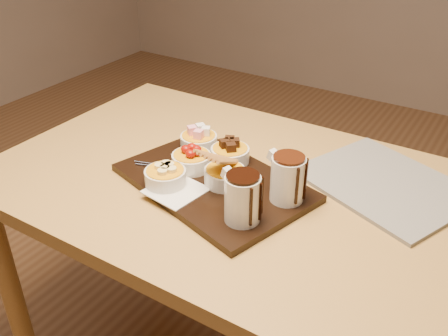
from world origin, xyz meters
The scene contains 12 objects.
dining_table centered at (0.00, 0.00, 0.65)m, with size 1.20×0.80×0.75m.
serving_board centered at (-0.01, -0.05, 0.76)m, with size 0.46×0.30×0.02m, color black.
napkin centered at (-0.06, -0.14, 0.77)m, with size 0.12×0.12×0.00m, color white.
bowl_marshmallows centered at (-0.13, 0.06, 0.79)m, with size 0.10×0.10×0.04m, color silver.
bowl_cake centered at (-0.03, 0.04, 0.79)m, with size 0.10×0.10×0.04m, color silver.
bowl_strawberries centered at (-0.09, -0.04, 0.79)m, with size 0.10×0.10×0.04m, color silver.
bowl_biscotti centered at (0.02, -0.05, 0.79)m, with size 0.10×0.10×0.04m, color silver.
bowl_bananas centered at (-0.10, -0.13, 0.79)m, with size 0.10×0.10×0.04m, color silver.
pitcher_dark_chocolate centered at (0.13, -0.16, 0.82)m, with size 0.08×0.08×0.11m, color silver.
pitcher_milk_chocolate centered at (0.18, -0.03, 0.82)m, with size 0.08×0.08×0.11m, color silver.
fondue_skewers centered at (-0.11, -0.06, 0.77)m, with size 0.26×0.03×0.01m, color silver, non-canonical shape.
newspaper centered at (0.34, 0.17, 0.76)m, with size 0.38×0.30×0.01m, color beige.
Camera 1 is at (0.56, -0.91, 1.41)m, focal length 40.00 mm.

